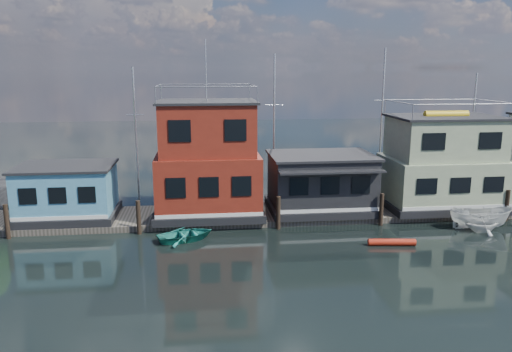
{
  "coord_description": "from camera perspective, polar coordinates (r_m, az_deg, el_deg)",
  "views": [
    {
      "loc": [
        -9.01,
        -21.86,
        10.41
      ],
      "look_at": [
        -5.16,
        12.0,
        3.0
      ],
      "focal_mm": 35.0,
      "sensor_mm": 36.0,
      "label": 1
    }
  ],
  "objects": [
    {
      "name": "ground",
      "position": [
        25.84,
        14.86,
        -11.93
      ],
      "size": [
        160.0,
        160.0,
        0.0
      ],
      "primitive_type": "plane",
      "color": "black",
      "rests_on": "ground"
    },
    {
      "name": "dock",
      "position": [
        36.5,
        8.09,
        -4.1
      ],
      "size": [
        48.0,
        5.0,
        0.4
      ],
      "primitive_type": "cube",
      "color": "#595147",
      "rests_on": "ground"
    },
    {
      "name": "houseboat_blue",
      "position": [
        35.98,
        -20.78,
        -1.73
      ],
      "size": [
        6.4,
        4.9,
        3.66
      ],
      "color": "black",
      "rests_on": "dock"
    },
    {
      "name": "houseboat_red",
      "position": [
        34.45,
        -5.53,
        1.66
      ],
      "size": [
        7.4,
        5.9,
        11.86
      ],
      "color": "black",
      "rests_on": "dock"
    },
    {
      "name": "houseboat_dark",
      "position": [
        35.8,
        7.43,
        -0.74
      ],
      "size": [
        7.4,
        6.1,
        4.06
      ],
      "color": "black",
      "rests_on": "dock"
    },
    {
      "name": "houseboat_green",
      "position": [
        38.74,
        20.51,
        1.28
      ],
      "size": [
        8.4,
        5.9,
        7.03
      ],
      "color": "black",
      "rests_on": "dock"
    },
    {
      "name": "pilings",
      "position": [
        33.57,
        8.78,
        -3.98
      ],
      "size": [
        42.28,
        0.28,
        2.2
      ],
      "color": "#2D2116",
      "rests_on": "ground"
    },
    {
      "name": "background_masts",
      "position": [
        42.45,
        12.53,
        5.4
      ],
      "size": [
        36.4,
        0.16,
        12.0
      ],
      "color": "silver",
      "rests_on": "ground"
    },
    {
      "name": "dinghy_teal",
      "position": [
        31.2,
        -8.03,
        -6.65
      ],
      "size": [
        4.11,
        3.51,
        0.72
      ],
      "primitive_type": "imported",
      "rotation": [
        0.0,
        0.0,
        1.92
      ],
      "color": "teal",
      "rests_on": "ground"
    },
    {
      "name": "motorboat",
      "position": [
        36.01,
        24.24,
        -4.37
      ],
      "size": [
        4.2,
        2.11,
        1.55
      ],
      "primitive_type": "imported",
      "rotation": [
        0.0,
        0.0,
        1.42
      ],
      "color": "silver",
      "rests_on": "ground"
    },
    {
      "name": "dinghy_white",
      "position": [
        35.4,
        24.43,
        -4.99
      ],
      "size": [
        2.31,
        2.03,
        1.16
      ],
      "primitive_type": "imported",
      "rotation": [
        0.0,
        0.0,
        1.51
      ],
      "color": "silver",
      "rests_on": "ground"
    },
    {
      "name": "red_kayak",
      "position": [
        31.14,
        15.26,
        -7.31
      ],
      "size": [
        2.85,
        0.76,
        0.41
      ],
      "primitive_type": "cylinder",
      "rotation": [
        0.0,
        1.57,
        -0.12
      ],
      "color": "red",
      "rests_on": "ground"
    }
  ]
}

